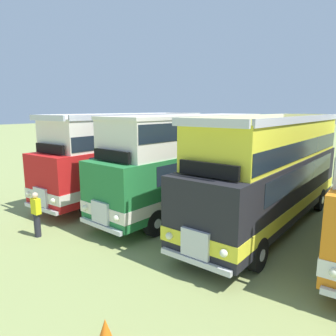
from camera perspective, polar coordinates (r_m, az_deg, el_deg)
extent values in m
cube|color=red|center=(17.76, -6.67, 0.67)|extent=(2.74, 11.27, 2.30)
cube|color=silver|center=(17.87, -6.63, -1.23)|extent=(2.78, 11.31, 0.44)
cube|color=#19232D|center=(17.96, -5.85, 2.73)|extent=(2.72, 8.87, 0.76)
cube|color=#19232D|center=(14.15, -22.12, 0.06)|extent=(2.20, 0.15, 0.90)
cube|color=silver|center=(14.36, -22.14, -4.92)|extent=(0.90, 0.14, 0.80)
cube|color=silver|center=(14.49, -22.11, -6.85)|extent=(2.30, 0.19, 0.16)
sphere|color=#EAEACC|center=(13.62, -20.16, -5.61)|extent=(0.22, 0.22, 0.22)
sphere|color=#EAEACC|center=(15.11, -23.99, -4.30)|extent=(0.22, 0.22, 0.22)
cube|color=silver|center=(17.71, -6.25, 6.84)|extent=(2.62, 10.36, 1.50)
cube|color=silver|center=(14.18, -21.19, 8.49)|extent=(2.40, 0.15, 0.24)
cube|color=silver|center=(21.35, 2.25, 9.69)|extent=(2.40, 0.15, 0.24)
cube|color=silver|center=(16.90, -3.25, 9.42)|extent=(0.32, 10.31, 0.24)
cube|color=silver|center=(18.51, -9.09, 9.42)|extent=(0.32, 10.31, 0.24)
cube|color=#19232D|center=(17.74, -6.23, 5.88)|extent=(2.66, 10.26, 0.64)
cube|color=black|center=(14.30, -20.67, 3.30)|extent=(1.90, 0.16, 0.40)
cylinder|color=black|center=(14.53, -14.00, -6.63)|extent=(0.30, 1.05, 1.04)
cylinder|color=silver|center=(14.42, -13.62, -6.75)|extent=(0.03, 0.36, 0.36)
cylinder|color=black|center=(16.31, -19.23, -5.02)|extent=(0.30, 1.05, 1.04)
cylinder|color=silver|center=(16.43, -19.53, -4.93)|extent=(0.03, 0.36, 0.36)
cylinder|color=black|center=(20.25, 3.14, -1.44)|extent=(0.30, 1.05, 1.04)
cylinder|color=silver|center=(20.17, 3.50, -1.49)|extent=(0.03, 0.36, 0.36)
cylinder|color=black|center=(21.56, -1.99, -0.68)|extent=(0.30, 1.05, 1.04)
cylinder|color=silver|center=(21.65, -2.30, -0.64)|extent=(0.03, 0.36, 0.36)
cube|color=#237538|center=(15.13, 3.67, -1.03)|extent=(3.05, 10.54, 2.30)
cube|color=silver|center=(15.26, 3.65, -3.24)|extent=(3.10, 10.58, 0.44)
cube|color=#19232D|center=(15.34, 4.59, 1.39)|extent=(2.96, 8.14, 0.76)
cube|color=#19232D|center=(11.38, -12.02, -1.82)|extent=(2.20, 0.22, 0.90)
cube|color=silver|center=(11.65, -12.21, -7.92)|extent=(0.91, 0.17, 0.80)
cube|color=silver|center=(11.80, -12.23, -10.26)|extent=(2.30, 0.26, 0.16)
sphere|color=#EAEACC|center=(10.97, -9.35, -8.99)|extent=(0.22, 0.22, 0.22)
sphere|color=#EAEACC|center=(12.34, -14.82, -6.98)|extent=(0.22, 0.22, 0.22)
cube|color=silver|center=(15.06, 4.33, 6.21)|extent=(2.91, 9.64, 1.50)
cube|color=silver|center=(15.02, 4.38, 9.33)|extent=(2.97, 9.74, 0.14)
cube|color=#19232D|center=(15.04, 4.35, 7.35)|extent=(2.94, 9.54, 0.68)
cube|color=black|center=(11.54, -10.24, 2.21)|extent=(1.90, 0.22, 0.40)
cylinder|color=black|center=(12.07, -2.39, -9.92)|extent=(0.34, 1.05, 1.04)
cylinder|color=silver|center=(11.98, -1.85, -10.09)|extent=(0.04, 0.36, 0.36)
cylinder|color=black|center=(13.65, -9.55, -7.59)|extent=(0.34, 1.05, 1.04)
cylinder|color=silver|center=(13.77, -9.96, -7.46)|extent=(0.04, 0.36, 0.36)
cylinder|color=black|center=(17.64, 13.31, -3.54)|extent=(0.34, 1.05, 1.04)
cylinder|color=silver|center=(17.58, 13.75, -3.61)|extent=(0.04, 0.36, 0.36)
cylinder|color=black|center=(18.76, 7.06, -2.48)|extent=(0.34, 1.05, 1.04)
cylinder|color=silver|center=(18.84, 6.68, -2.42)|extent=(0.04, 0.36, 0.36)
cube|color=black|center=(13.37, 17.93, -3.11)|extent=(2.73, 10.75, 2.30)
cube|color=yellow|center=(13.52, 17.79, -5.58)|extent=(2.77, 10.79, 0.44)
cube|color=#19232D|center=(13.61, 18.68, -0.33)|extent=(2.70, 8.35, 0.76)
cube|color=#19232D|center=(8.59, 5.46, -5.70)|extent=(2.20, 0.15, 0.90)
cube|color=silver|center=(8.94, 4.92, -13.57)|extent=(0.90, 0.14, 0.80)
cube|color=silver|center=(9.14, 4.76, -16.50)|extent=(2.30, 0.19, 0.16)
sphere|color=#EAEACC|center=(8.52, 10.10, -14.99)|extent=(0.22, 0.22, 0.22)
sphere|color=#EAEACC|center=(9.42, 0.22, -12.24)|extent=(0.22, 0.22, 0.22)
cube|color=yellow|center=(13.30, 18.79, 5.08)|extent=(2.61, 9.85, 1.50)
cube|color=silver|center=(8.63, 7.32, 8.16)|extent=(2.40, 0.15, 0.24)
cube|color=silver|center=(17.45, 23.96, 8.57)|extent=(2.40, 0.15, 0.24)
cube|color=silver|center=(12.89, 24.06, 8.14)|extent=(0.31, 9.80, 0.24)
cube|color=silver|center=(13.70, 14.22, 8.83)|extent=(0.31, 9.80, 0.24)
cube|color=#19232D|center=(13.33, 18.71, 3.80)|extent=(2.64, 9.75, 0.64)
cube|color=black|center=(8.82, 7.29, -0.30)|extent=(1.90, 0.16, 0.40)
cylinder|color=black|center=(10.04, 15.98, -14.79)|extent=(0.30, 1.05, 1.04)
cylinder|color=silver|center=(9.99, 16.80, -14.96)|extent=(0.03, 0.36, 0.36)
cylinder|color=black|center=(11.02, 4.65, -12.03)|extent=(0.30, 1.05, 1.04)
cylinder|color=silver|center=(11.10, 4.00, -11.85)|extent=(0.03, 0.36, 0.36)
cylinder|color=black|center=(16.66, 25.79, -5.18)|extent=(0.30, 1.05, 1.04)
cylinder|color=silver|center=(16.63, 26.30, -5.25)|extent=(0.03, 0.36, 0.36)
cylinder|color=black|center=(17.27, 18.35, -4.11)|extent=(0.30, 1.05, 1.04)
cylinder|color=silver|center=(17.32, 17.88, -4.04)|extent=(0.03, 0.36, 0.36)
sphere|color=#EAEACC|center=(8.42, 27.94, -16.45)|extent=(0.22, 0.22, 0.22)
cylinder|color=black|center=(10.19, 27.53, -15.24)|extent=(0.32, 1.05, 1.04)
cylinder|color=silver|center=(10.20, 26.67, -15.12)|extent=(0.03, 0.36, 0.36)
cone|color=orange|center=(7.37, -11.30, -27.05)|extent=(0.36, 0.36, 0.56)
cylinder|color=#23232D|center=(13.00, -22.64, -9.57)|extent=(0.24, 0.24, 0.90)
cube|color=yellow|center=(12.77, -22.88, -6.41)|extent=(0.36, 0.22, 0.60)
sphere|color=beige|center=(12.66, -23.02, -4.59)|extent=(0.22, 0.22, 0.22)
cylinder|color=#8C704C|center=(27.56, 3.43, 1.81)|extent=(0.08, 0.08, 1.05)
cylinder|color=#8C704C|center=(23.59, 23.92, -0.60)|extent=(0.08, 0.08, 1.05)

